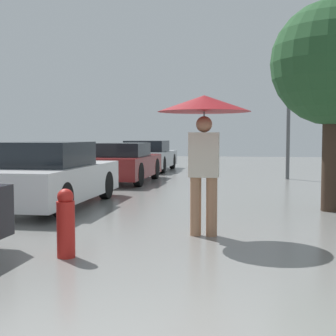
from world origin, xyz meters
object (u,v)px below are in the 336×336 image
(parked_car_second, at_px, (50,176))
(street_lamp, at_px, (289,79))
(parked_car_third, at_px, (124,163))
(tree, at_px, (333,65))
(parked_car_farthest, at_px, (148,156))
(fire_hydrant, at_px, (66,223))
(pedestrian, at_px, (204,119))

(parked_car_second, distance_m, street_lamp, 8.94)
(parked_car_third, bearing_deg, tree, -41.82)
(tree, bearing_deg, parked_car_farthest, 120.09)
(parked_car_farthest, distance_m, street_lamp, 6.59)
(parked_car_third, xyz_separation_m, street_lamp, (4.99, 1.83, 2.64))
(parked_car_third, xyz_separation_m, fire_hydrant, (1.64, -8.67, -0.17))
(pedestrian, height_order, parked_car_farthest, pedestrian)
(pedestrian, relative_size, street_lamp, 0.41)
(pedestrian, height_order, parked_car_third, pedestrian)
(parked_car_second, distance_m, parked_car_farthest, 9.80)
(parked_car_farthest, bearing_deg, fire_hydrant, -81.92)
(parked_car_second, bearing_deg, parked_car_third, 88.26)
(pedestrian, distance_m, street_lamp, 9.40)
(pedestrian, height_order, street_lamp, street_lamp)
(parked_car_second, bearing_deg, street_lamp, 53.04)
(parked_car_second, bearing_deg, pedestrian, -34.64)
(street_lamp, bearing_deg, parked_car_third, -159.84)
(parked_car_third, bearing_deg, street_lamp, 20.16)
(parked_car_second, xyz_separation_m, tree, (5.37, 0.33, 2.10))
(parked_car_farthest, relative_size, tree, 1.01)
(tree, distance_m, street_lamp, 6.53)
(pedestrian, bearing_deg, parked_car_second, 145.36)
(parked_car_farthest, relative_size, street_lamp, 0.82)
(pedestrian, bearing_deg, parked_car_farthest, 105.60)
(fire_hydrant, bearing_deg, tree, 48.18)
(parked_car_second, height_order, street_lamp, street_lamp)
(pedestrian, height_order, fire_hydrant, pedestrian)
(parked_car_second, height_order, tree, tree)
(parked_car_third, relative_size, fire_hydrant, 4.79)
(parked_car_second, bearing_deg, parked_car_farthest, 90.69)
(tree, xyz_separation_m, street_lamp, (-0.24, 6.50, 0.52))
(pedestrian, xyz_separation_m, fire_hydrant, (-1.45, -1.43, -1.23))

